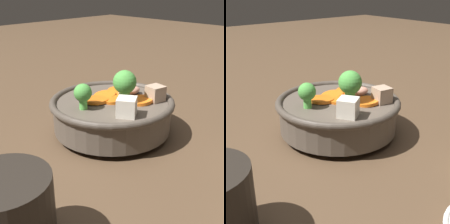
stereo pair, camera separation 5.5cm
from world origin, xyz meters
TOP-DOWN VIEW (x-y plane):
  - ground_plane at (0.00, 0.00)m, footprint 3.00×3.00m
  - stirfry_bowl at (-0.00, 0.00)m, footprint 0.22×0.22m

SIDE VIEW (x-z plane):
  - ground_plane at x=0.00m, z-range 0.00..0.00m
  - stirfry_bowl at x=0.00m, z-range -0.02..0.10m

